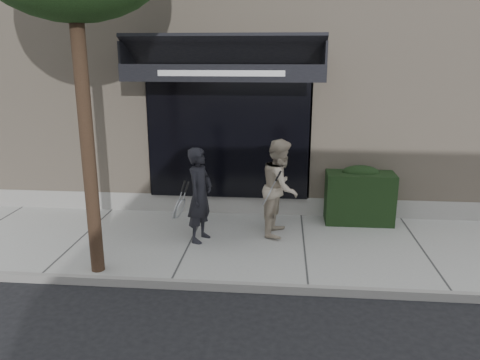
# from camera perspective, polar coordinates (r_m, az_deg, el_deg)

# --- Properties ---
(ground) EXTENTS (80.00, 80.00, 0.00)m
(ground) POSITION_cam_1_polar(r_m,az_deg,el_deg) (8.37, 7.78, -8.49)
(ground) COLOR black
(ground) RESTS_ON ground
(sidewalk) EXTENTS (20.00, 3.00, 0.12)m
(sidewalk) POSITION_cam_1_polar(r_m,az_deg,el_deg) (8.34, 7.79, -8.11)
(sidewalk) COLOR #9B9B96
(sidewalk) RESTS_ON ground
(curb) EXTENTS (20.00, 0.10, 0.14)m
(curb) POSITION_cam_1_polar(r_m,az_deg,el_deg) (6.94, 8.31, -13.11)
(curb) COLOR gray
(curb) RESTS_ON ground
(building_facade) EXTENTS (14.30, 8.04, 5.64)m
(building_facade) POSITION_cam_1_polar(r_m,az_deg,el_deg) (12.63, 7.29, 12.38)
(building_facade) COLOR tan
(building_facade) RESTS_ON ground
(hedge) EXTENTS (1.30, 0.70, 1.14)m
(hedge) POSITION_cam_1_polar(r_m,az_deg,el_deg) (9.43, 14.32, -1.82)
(hedge) COLOR black
(hedge) RESTS_ON sidewalk
(pedestrian_front) EXTENTS (0.74, 0.79, 1.68)m
(pedestrian_front) POSITION_cam_1_polar(r_m,az_deg,el_deg) (8.16, -4.94, -1.85)
(pedestrian_front) COLOR black
(pedestrian_front) RESTS_ON sidewalk
(pedestrian_back) EXTENTS (0.79, 0.95, 1.76)m
(pedestrian_back) POSITION_cam_1_polar(r_m,az_deg,el_deg) (8.48, 4.95, -0.89)
(pedestrian_back) COLOR #BDAE97
(pedestrian_back) RESTS_ON sidewalk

